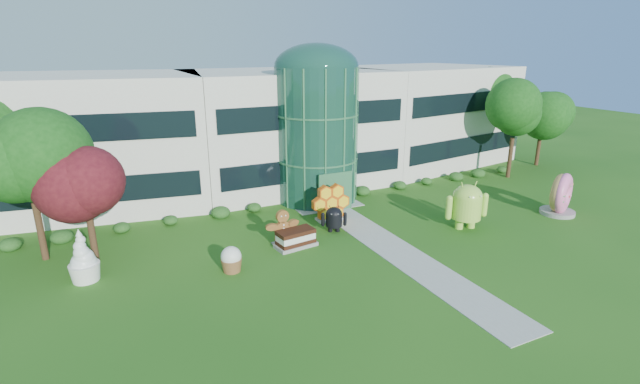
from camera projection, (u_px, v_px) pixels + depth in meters
name	position (u px, v px, depth m)	size (l,w,h in m)	color
ground	(411.00, 261.00, 25.32)	(140.00, 140.00, 0.00)	#215114
building	(286.00, 127.00, 39.35)	(46.00, 15.00, 9.30)	beige
atrium	(316.00, 136.00, 34.13)	(6.00, 6.00, 9.80)	#194738
walkway	(390.00, 247.00, 27.03)	(2.40, 20.00, 0.04)	#9E9E93
tree_red	(88.00, 209.00, 24.38)	(4.00, 4.00, 6.00)	#3F0C14
trees_backdrop	(311.00, 142.00, 35.20)	(52.00, 8.00, 8.40)	#124411
android_green	(467.00, 203.00, 29.36)	(3.01, 2.01, 3.41)	#A4DB46
android_black	(334.00, 217.00, 29.02)	(1.68, 1.12, 1.91)	black
donut	(560.00, 194.00, 31.90)	(2.86, 1.37, 2.98)	pink
gingerbread	(283.00, 227.00, 27.12)	(2.35, 0.90, 2.17)	brown
ice_cream_sandwich	(296.00, 238.00, 26.92)	(2.39, 1.20, 1.07)	black
honeycomb	(331.00, 204.00, 30.96)	(2.84, 1.01, 2.23)	yellow
froyo	(82.00, 256.00, 22.80)	(1.58, 1.58, 2.71)	white
cupcake	(231.00, 259.00, 23.94)	(1.15, 1.15, 1.38)	white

